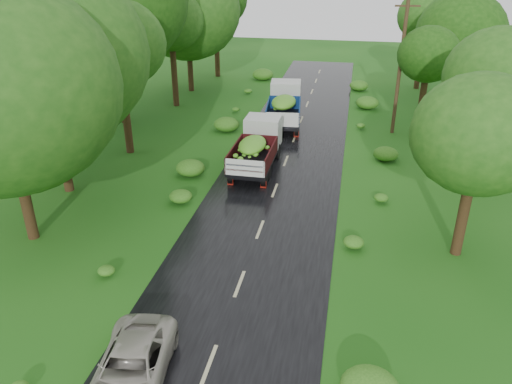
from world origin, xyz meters
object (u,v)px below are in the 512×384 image
(car, at_px, (131,368))
(utility_pole, at_px, (400,65))
(truck_near, at_px, (257,145))
(truck_far, at_px, (284,104))

(car, distance_m, utility_pole, 25.11)
(truck_near, height_order, car, truck_near)
(utility_pole, bearing_deg, truck_near, -140.94)
(truck_far, relative_size, car, 1.52)
(truck_near, relative_size, truck_far, 0.91)
(truck_far, distance_m, car, 23.88)
(utility_pole, bearing_deg, car, -114.76)
(truck_near, relative_size, car, 1.39)
(truck_near, height_order, truck_far, truck_far)
(car, relative_size, utility_pole, 0.48)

